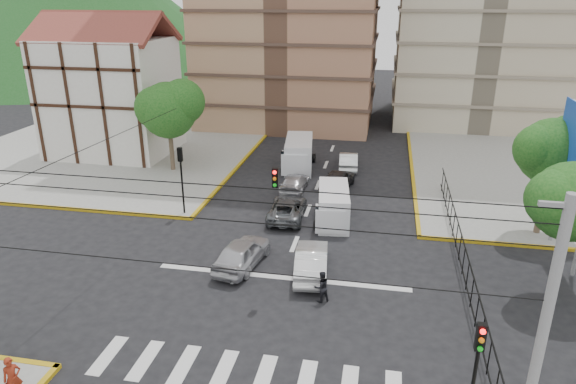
% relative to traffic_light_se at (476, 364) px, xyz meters
% --- Properties ---
extents(ground, '(160.00, 160.00, 0.00)m').
position_rel_traffic_light_se_xyz_m(ground, '(-7.80, 7.80, -3.11)').
color(ground, black).
rests_on(ground, ground).
extents(sidewalk_nw, '(26.00, 26.00, 0.15)m').
position_rel_traffic_light_se_xyz_m(sidewalk_nw, '(-27.80, 27.80, -3.04)').
color(sidewalk_nw, gray).
rests_on(sidewalk_nw, ground).
extents(crosswalk_stripes, '(12.00, 2.40, 0.01)m').
position_rel_traffic_light_se_xyz_m(crosswalk_stripes, '(-7.80, 1.80, -3.11)').
color(crosswalk_stripes, silver).
rests_on(crosswalk_stripes, ground).
extents(stop_line, '(13.00, 0.40, 0.01)m').
position_rel_traffic_light_se_xyz_m(stop_line, '(-7.80, 9.00, -3.11)').
color(stop_line, silver).
rests_on(stop_line, ground).
extents(tudor_building, '(10.80, 8.05, 12.23)m').
position_rel_traffic_light_se_xyz_m(tudor_building, '(-26.80, 27.80, 2.14)').
color(tudor_building, silver).
rests_on(tudor_building, ground).
extents(park_fence, '(0.10, 22.50, 1.66)m').
position_rel_traffic_light_se_xyz_m(park_fence, '(1.20, 12.30, -3.11)').
color(park_fence, black).
rests_on(park_fence, ground).
extents(tree_park_a, '(4.41, 3.60, 6.83)m').
position_rel_traffic_light_se_xyz_m(tree_park_a, '(5.28, 9.81, 1.90)').
color(tree_park_a, '#473828').
rests_on(tree_park_a, ground).
extents(tree_park_c, '(4.65, 3.80, 7.25)m').
position_rel_traffic_light_se_xyz_m(tree_park_c, '(6.29, 16.81, 2.22)').
color(tree_park_c, '#473828').
rests_on(tree_park_c, ground).
extents(tree_tudor, '(5.39, 4.40, 7.43)m').
position_rel_traffic_light_se_xyz_m(tree_tudor, '(-19.70, 23.81, 2.11)').
color(tree_tudor, '#473828').
rests_on(tree_tudor, ground).
extents(traffic_light_se, '(0.28, 0.22, 4.40)m').
position_rel_traffic_light_se_xyz_m(traffic_light_se, '(0.00, 0.00, 0.00)').
color(traffic_light_se, black).
rests_on(traffic_light_se, ground).
extents(traffic_light_nw, '(0.28, 0.22, 4.40)m').
position_rel_traffic_light_se_xyz_m(traffic_light_nw, '(-15.60, 15.60, 0.00)').
color(traffic_light_nw, black).
rests_on(traffic_light_nw, ground).
extents(traffic_light_hanging, '(18.00, 9.12, 0.92)m').
position_rel_traffic_light_se_xyz_m(traffic_light_hanging, '(-7.80, 5.76, 2.79)').
color(traffic_light_hanging, black).
rests_on(traffic_light_hanging, ground).
extents(utility_pole_se, '(1.40, 0.28, 9.00)m').
position_rel_traffic_light_se_xyz_m(utility_pole_se, '(1.20, -1.20, 1.65)').
color(utility_pole_se, slate).
rests_on(utility_pole_se, ground).
extents(van_right_lane, '(2.41, 4.91, 2.12)m').
position_rel_traffic_light_se_xyz_m(van_right_lane, '(-5.98, 16.24, -2.08)').
color(van_right_lane, silver).
rests_on(van_right_lane, ground).
extents(van_left_lane, '(2.81, 5.66, 2.44)m').
position_rel_traffic_light_se_xyz_m(van_left_lane, '(-9.91, 26.30, -1.92)').
color(van_left_lane, silver).
rests_on(van_left_lane, ground).
extents(car_silver_front_left, '(2.50, 4.71, 1.53)m').
position_rel_traffic_light_se_xyz_m(car_silver_front_left, '(-10.07, 9.81, -2.35)').
color(car_silver_front_left, '#BABABF').
rests_on(car_silver_front_left, ground).
extents(car_white_front_right, '(2.06, 4.70, 1.50)m').
position_rel_traffic_light_se_xyz_m(car_white_front_right, '(-6.36, 9.66, -2.36)').
color(car_white_front_right, white).
rests_on(car_white_front_right, ground).
extents(car_grey_mid_left, '(2.38, 4.77, 1.30)m').
position_rel_traffic_light_se_xyz_m(car_grey_mid_left, '(-8.92, 16.40, -2.46)').
color(car_grey_mid_left, '#55585C').
rests_on(car_grey_mid_left, ground).
extents(car_silver_rear_left, '(1.78, 4.23, 1.22)m').
position_rel_traffic_light_se_xyz_m(car_silver_rear_left, '(-9.34, 21.34, -2.50)').
color(car_silver_rear_left, '#BABABF').
rests_on(car_silver_rear_left, ground).
extents(car_darkgrey_mid_right, '(2.46, 4.70, 1.52)m').
position_rel_traffic_light_se_xyz_m(car_darkgrey_mid_right, '(-6.25, 22.10, -2.35)').
color(car_darkgrey_mid_right, '#27272A').
rests_on(car_darkgrey_mid_right, ground).
extents(car_white_rear_right, '(1.77, 4.29, 1.38)m').
position_rel_traffic_light_se_xyz_m(car_white_rear_right, '(-5.88, 27.10, -2.42)').
color(car_white_rear_right, white).
rests_on(car_white_rear_right, ground).
extents(pedestrian_sw_corner, '(0.70, 0.72, 1.66)m').
position_rel_traffic_light_se_xyz_m(pedestrian_sw_corner, '(-15.30, -1.04, -2.13)').
color(pedestrian_sw_corner, maroon).
rests_on(pedestrian_sw_corner, sidewalk_sw).
extents(pedestrian_crosswalk, '(0.95, 0.90, 1.54)m').
position_rel_traffic_light_se_xyz_m(pedestrian_crosswalk, '(-5.54, 7.25, -2.34)').
color(pedestrian_crosswalk, black).
rests_on(pedestrian_crosswalk, ground).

